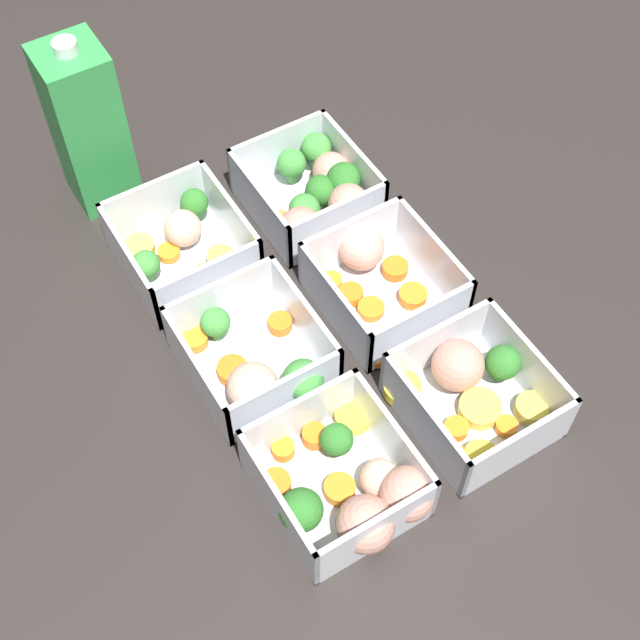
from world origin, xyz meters
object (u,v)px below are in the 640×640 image
container_near_center (376,277)px  container_far_center (256,363)px  container_near_right (317,193)px  container_near_left (472,390)px  container_far_right (182,244)px  juice_carton (88,126)px  container_far_left (354,488)px

container_near_center → container_far_center: size_ratio=1.08×
container_near_center → container_far_center: (-0.03, 0.15, 0.00)m
container_near_right → container_near_left: bearing=179.4°
container_near_left → container_far_right: 0.33m
container_near_center → container_far_center: 0.16m
container_near_left → container_far_center: same height
container_near_center → container_far_right: (0.14, 0.15, -0.00)m
juice_carton → container_far_right: bearing=-166.2°
juice_carton → container_near_center: bearing=-146.5°
container_far_center → juice_carton: size_ratio=0.70×
container_near_right → container_far_right: size_ratio=1.04×
container_near_right → container_far_left: (-0.31, 0.15, -0.00)m
container_near_left → container_far_center: size_ratio=0.97×
container_near_center → container_far_right: same height
container_far_center → container_far_left: bearing=-176.2°
container_near_right → container_far_left: same height
container_near_center → container_far_right: bearing=46.4°
juice_carton → container_far_center: bearing=-174.9°
container_far_right → juice_carton: (0.13, 0.03, 0.07)m
container_near_left → container_far_left: 0.15m
container_near_right → container_far_right: (0.02, 0.15, -0.00)m
container_far_left → container_far_right: same height
container_near_right → container_near_center: bearing=177.4°
container_near_left → container_far_left: same height
container_near_left → container_far_left: bearing=100.3°
container_far_right → juice_carton: bearing=13.8°
container_near_right → juice_carton: juice_carton is taller
container_near_left → container_near_center: (0.16, 0.00, 0.00)m
container_far_left → juice_carton: juice_carton is taller
container_near_left → container_near_center: bearing=1.0°
container_near_right → container_far_right: same height
container_near_center → container_near_right: size_ratio=1.12×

